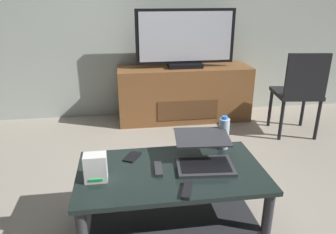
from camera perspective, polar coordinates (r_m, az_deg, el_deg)
ground_plane at (r=2.37m, az=2.26°, el=-16.97°), size 7.68×7.68×0.00m
coffee_table at (r=2.06m, az=0.52°, el=-12.66°), size 1.13×0.64×0.46m
media_cabinet at (r=3.91m, az=2.85°, el=4.17°), size 1.56×0.48×0.65m
television at (r=3.75m, az=3.09°, el=13.43°), size 1.13×0.20×0.65m
dining_chair at (r=3.64m, az=22.20°, el=4.47°), size 0.49×0.49×0.92m
laptop at (r=2.04m, az=6.34°, el=-6.53°), size 0.38×0.41×0.16m
router_box at (r=1.90m, az=-12.66°, el=-8.69°), size 0.13×0.10×0.16m
water_bottle_near at (r=2.24m, az=9.79°, el=-2.82°), size 0.07×0.07×0.23m
cell_phone at (r=2.14m, az=-6.30°, el=-6.97°), size 0.13×0.16×0.01m
tv_remote at (r=1.79m, az=3.36°, el=-12.75°), size 0.09×0.17×0.02m
soundbar_remote at (r=1.98m, az=-1.71°, el=-9.16°), size 0.05×0.16×0.02m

